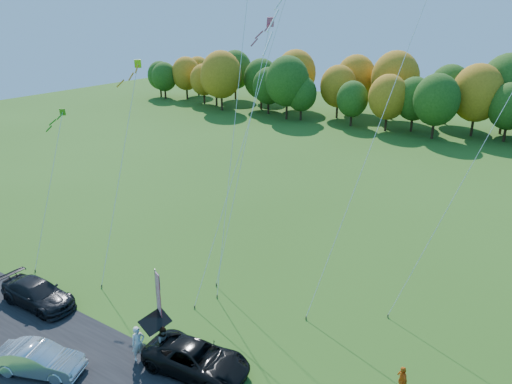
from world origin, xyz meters
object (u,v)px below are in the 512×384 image
Objects in this scene: person_east at (402,381)px; feather_flag at (159,300)px; silver_sedan at (39,359)px; black_suv at (197,359)px.

feather_flag reaches higher than person_east.
silver_sedan is at bearing -103.26° from person_east.
black_suv is 3.43× the size of person_east.
black_suv is at bearing -107.53° from person_east.
silver_sedan is 1.00× the size of feather_flag.
black_suv reaches higher than silver_sedan.
silver_sedan is at bearing -125.00° from feather_flag.
person_east is 0.35× the size of feather_flag.
person_east is (8.82, 4.05, 0.04)m from black_suv.
silver_sedan is 6.31m from feather_flag.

